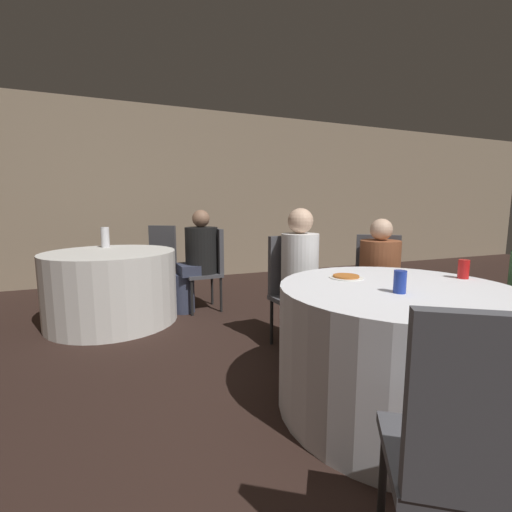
% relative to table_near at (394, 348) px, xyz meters
% --- Properties ---
extents(ground_plane, '(16.00, 16.00, 0.00)m').
position_rel_table_near_xyz_m(ground_plane, '(-0.21, -0.13, -0.37)').
color(ground_plane, black).
extents(wall_back, '(16.00, 0.06, 2.80)m').
position_rel_table_near_xyz_m(wall_back, '(-0.21, 4.34, 1.03)').
color(wall_back, gray).
rests_on(wall_back, ground_plane).
extents(table_near, '(1.36, 1.36, 0.75)m').
position_rel_table_near_xyz_m(table_near, '(0.00, 0.00, 0.00)').
color(table_near, silver).
rests_on(table_near, ground_plane).
extents(table_far, '(1.32, 1.32, 0.75)m').
position_rel_table_near_xyz_m(table_far, '(-1.59, 2.33, 0.00)').
color(table_far, white).
rests_on(table_far, ground_plane).
extents(chair_near_southwest, '(0.55, 0.55, 0.96)m').
position_rel_table_near_xyz_m(chair_near_southwest, '(-0.61, -0.91, 0.19)').
color(chair_near_southwest, '#47474C').
rests_on(chair_near_southwest, ground_plane).
extents(chair_near_north, '(0.44, 0.44, 0.96)m').
position_rel_table_near_xyz_m(chair_near_north, '(-0.10, 1.09, 0.19)').
color(chair_near_north, '#47474C').
rests_on(chair_near_north, ground_plane).
extents(chair_near_northeast, '(0.56, 0.56, 0.96)m').
position_rel_table_near_xyz_m(chair_near_northeast, '(0.64, 0.89, 0.19)').
color(chair_near_northeast, '#47474C').
rests_on(chair_near_northeast, ground_plane).
extents(chair_far_northeast, '(0.55, 0.55, 0.96)m').
position_rel_table_near_xyz_m(chair_far_northeast, '(-1.00, 3.23, 0.19)').
color(chair_far_northeast, '#47474C').
rests_on(chair_far_northeast, ground_plane).
extents(chair_far_east, '(0.43, 0.42, 0.96)m').
position_rel_table_near_xyz_m(chair_far_east, '(-0.52, 2.39, 0.19)').
color(chair_far_east, '#47474C').
rests_on(chair_far_east, ground_plane).
extents(person_white_shirt, '(0.33, 0.49, 1.20)m').
position_rel_table_near_xyz_m(person_white_shirt, '(-0.09, 0.92, 0.22)').
color(person_white_shirt, '#4C4238').
rests_on(person_white_shirt, ground_plane).
extents(person_floral_shirt, '(0.45, 0.48, 1.11)m').
position_rel_table_near_xyz_m(person_floral_shirt, '(0.54, 0.75, 0.19)').
color(person_floral_shirt, '#282828').
rests_on(person_floral_shirt, ground_plane).
extents(person_black_shirt, '(0.53, 0.38, 1.17)m').
position_rel_table_near_xyz_m(person_black_shirt, '(-0.68, 2.38, 0.23)').
color(person_black_shirt, '#33384C').
rests_on(person_black_shirt, ground_plane).
extents(pizza_plate_near, '(0.22, 0.22, 0.02)m').
position_rel_table_near_xyz_m(pizza_plate_near, '(-0.13, 0.32, 0.38)').
color(pizza_plate_near, white).
rests_on(pizza_plate_near, table_near).
extents(soda_can_blue, '(0.07, 0.07, 0.12)m').
position_rel_table_near_xyz_m(soda_can_blue, '(-0.10, -0.12, 0.44)').
color(soda_can_blue, '#1E38A5').
rests_on(soda_can_blue, table_near).
extents(soda_can_red, '(0.07, 0.07, 0.12)m').
position_rel_table_near_xyz_m(soda_can_red, '(0.57, 0.03, 0.44)').
color(soda_can_red, red).
rests_on(soda_can_red, table_near).
extents(bottle_far, '(0.09, 0.09, 0.23)m').
position_rel_table_near_xyz_m(bottle_far, '(-1.64, 2.76, 0.49)').
color(bottle_far, white).
rests_on(bottle_far, table_far).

